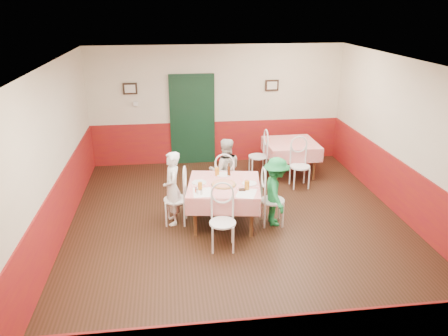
{
  "coord_description": "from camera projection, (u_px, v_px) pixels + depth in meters",
  "views": [
    {
      "loc": [
        -1.14,
        -6.65,
        3.7
      ],
      "look_at": [
        -0.26,
        0.23,
        1.05
      ],
      "focal_mm": 35.0,
      "sensor_mm": 36.0,
      "label": 1
    }
  ],
  "objects": [
    {
      "name": "floor",
      "position": [
        240.0,
        228.0,
        7.62
      ],
      "size": [
        7.0,
        7.0,
        0.0
      ],
      "primitive_type": "plane",
      "color": "black",
      "rests_on": "ground"
    },
    {
      "name": "ceiling",
      "position": [
        243.0,
        65.0,
        6.62
      ],
      "size": [
        7.0,
        7.0,
        0.0
      ],
      "primitive_type": "plane",
      "color": "white",
      "rests_on": "back_wall"
    },
    {
      "name": "back_wall",
      "position": [
        217.0,
        105.0,
        10.36
      ],
      "size": [
        6.0,
        0.1,
        2.8
      ],
      "primitive_type": "cube",
      "color": "beige",
      "rests_on": "ground"
    },
    {
      "name": "front_wall",
      "position": [
        306.0,
        278.0,
        3.87
      ],
      "size": [
        6.0,
        0.1,
        2.8
      ],
      "primitive_type": "cube",
      "color": "beige",
      "rests_on": "ground"
    },
    {
      "name": "left_wall",
      "position": [
        51.0,
        160.0,
        6.76
      ],
      "size": [
        0.1,
        7.0,
        2.8
      ],
      "primitive_type": "cube",
      "color": "beige",
      "rests_on": "ground"
    },
    {
      "name": "right_wall",
      "position": [
        414.0,
        145.0,
        7.47
      ],
      "size": [
        0.1,
        7.0,
        2.8
      ],
      "primitive_type": "cube",
      "color": "beige",
      "rests_on": "ground"
    },
    {
      "name": "wainscot_back",
      "position": [
        217.0,
        142.0,
        10.67
      ],
      "size": [
        6.0,
        0.03,
        1.0
      ],
      "primitive_type": "cube",
      "color": "maroon",
      "rests_on": "ground"
    },
    {
      "name": "wainscot_left",
      "position": [
        59.0,
        212.0,
        7.08
      ],
      "size": [
        0.03,
        7.0,
        1.0
      ],
      "primitive_type": "cube",
      "color": "maroon",
      "rests_on": "ground"
    },
    {
      "name": "wainscot_right",
      "position": [
        405.0,
        193.0,
        7.79
      ],
      "size": [
        0.03,
        7.0,
        1.0
      ],
      "primitive_type": "cube",
      "color": "maroon",
      "rests_on": "ground"
    },
    {
      "name": "door",
      "position": [
        192.0,
        121.0,
        10.37
      ],
      "size": [
        0.96,
        0.06,
        2.1
      ],
      "primitive_type": "cube",
      "color": "black",
      "rests_on": "ground"
    },
    {
      "name": "picture_left",
      "position": [
        130.0,
        89.0,
        9.92
      ],
      "size": [
        0.32,
        0.03,
        0.26
      ],
      "primitive_type": "cube",
      "color": "black",
      "rests_on": "back_wall"
    },
    {
      "name": "picture_right",
      "position": [
        272.0,
        85.0,
        10.31
      ],
      "size": [
        0.32,
        0.03,
        0.26
      ],
      "primitive_type": "cube",
      "color": "black",
      "rests_on": "back_wall"
    },
    {
      "name": "thermostat",
      "position": [
        136.0,
        104.0,
        10.05
      ],
      "size": [
        0.1,
        0.03,
        0.1
      ],
      "primitive_type": "cube",
      "color": "white",
      "rests_on": "back_wall"
    },
    {
      "name": "main_table",
      "position": [
        224.0,
        204.0,
        7.67
      ],
      "size": [
        1.39,
        1.39,
        0.77
      ],
      "primitive_type": "cube",
      "rotation": [
        0.0,
        0.0,
        -0.15
      ],
      "color": "red",
      "rests_on": "ground"
    },
    {
      "name": "second_table",
      "position": [
        290.0,
        158.0,
        9.9
      ],
      "size": [
        1.14,
        1.14,
        0.77
      ],
      "primitive_type": "cube",
      "rotation": [
        0.0,
        0.0,
        0.01
      ],
      "color": "red",
      "rests_on": "ground"
    },
    {
      "name": "chair_left",
      "position": [
        176.0,
        199.0,
        7.66
      ],
      "size": [
        0.47,
        0.47,
        0.9
      ],
      "primitive_type": null,
      "rotation": [
        0.0,
        0.0,
        -1.71
      ],
      "color": "white",
      "rests_on": "ground"
    },
    {
      "name": "chair_right",
      "position": [
        273.0,
        200.0,
        7.62
      ],
      "size": [
        0.44,
        0.44,
        0.9
      ],
      "primitive_type": null,
      "rotation": [
        0.0,
        0.0,
        1.53
      ],
      "color": "white",
      "rests_on": "ground"
    },
    {
      "name": "chair_far",
      "position": [
        225.0,
        181.0,
        8.44
      ],
      "size": [
        0.49,
        0.49,
        0.9
      ],
      "primitive_type": null,
      "rotation": [
        0.0,
        0.0,
        2.95
      ],
      "color": "white",
      "rests_on": "ground"
    },
    {
      "name": "chair_near",
      "position": [
        223.0,
        223.0,
        6.85
      ],
      "size": [
        0.46,
        0.46,
        0.9
      ],
      "primitive_type": null,
      "rotation": [
        0.0,
        0.0,
        -0.1
      ],
      "color": "white",
      "rests_on": "ground"
    },
    {
      "name": "chair_second_a",
      "position": [
        258.0,
        156.0,
        9.79
      ],
      "size": [
        0.43,
        0.43,
        0.9
      ],
      "primitive_type": null,
      "rotation": [
        0.0,
        0.0,
        -1.56
      ],
      "color": "white",
      "rests_on": "ground"
    },
    {
      "name": "chair_second_b",
      "position": [
        300.0,
        167.0,
        9.18
      ],
      "size": [
        0.43,
        0.43,
        0.9
      ],
      "primitive_type": null,
      "rotation": [
        0.0,
        0.0,
        0.01
      ],
      "color": "white",
      "rests_on": "ground"
    },
    {
      "name": "pizza",
      "position": [
        224.0,
        184.0,
        7.47
      ],
      "size": [
        0.46,
        0.46,
        0.03
      ],
      "primitive_type": "cylinder",
      "rotation": [
        0.0,
        0.0,
        -0.15
      ],
      "color": "#B74723",
      "rests_on": "main_table"
    },
    {
      "name": "plate_left",
      "position": [
        199.0,
        182.0,
        7.56
      ],
      "size": [
        0.28,
        0.28,
        0.01
      ],
      "primitive_type": "cylinder",
      "rotation": [
        0.0,
        0.0,
        -0.15
      ],
      "color": "white",
      "rests_on": "main_table"
    },
    {
      "name": "plate_right",
      "position": [
        249.0,
        183.0,
        7.52
      ],
      "size": [
        0.28,
        0.28,
        0.01
      ],
      "primitive_type": "cylinder",
      "rotation": [
        0.0,
        0.0,
        -0.15
      ],
      "color": "white",
      "rests_on": "main_table"
    },
    {
      "name": "plate_far",
      "position": [
        223.0,
        175.0,
        7.91
      ],
      "size": [
        0.28,
        0.28,
        0.01
      ],
      "primitive_type": "cylinder",
      "rotation": [
        0.0,
        0.0,
        -0.15
      ],
      "color": "white",
      "rests_on": "main_table"
    },
    {
      "name": "glass_a",
      "position": [
        200.0,
        186.0,
        7.26
      ],
      "size": [
        0.08,
        0.08,
        0.13
      ],
      "primitive_type": "cylinder",
      "rotation": [
        0.0,
        0.0,
        -0.15
      ],
      "color": "#BF7219",
      "rests_on": "main_table"
    },
    {
      "name": "glass_b",
      "position": [
        247.0,
        185.0,
        7.27
      ],
      "size": [
        0.09,
        0.09,
        0.15
      ],
      "primitive_type": "cylinder",
      "rotation": [
        0.0,
        0.0,
        -0.15
      ],
      "color": "#BF7219",
      "rests_on": "main_table"
    },
    {
      "name": "glass_c",
      "position": [
        217.0,
        172.0,
        7.87
      ],
      "size": [
        0.09,
        0.09,
        0.15
      ],
      "primitive_type": "cylinder",
      "rotation": [
        0.0,
        0.0,
        -0.15
      ],
      "color": "#BF7219",
      "rests_on": "main_table"
    },
    {
      "name": "beer_bottle",
      "position": [
        229.0,
        170.0,
        7.84
      ],
      "size": [
        0.07,
        0.07,
        0.21
      ],
      "primitive_type": "cylinder",
      "rotation": [
        0.0,
        0.0,
        -0.15
      ],
      "color": "#381C0A",
      "rests_on": "main_table"
    },
    {
      "name": "shaker_a",
      "position": [
        197.0,
        191.0,
        7.11
      ],
      "size": [
        0.04,
        0.04,
        0.09
      ],
      "primitive_type": "cylinder",
      "rotation": [
        0.0,
        0.0,
        -0.15
      ],
      "color": "silver",
      "rests_on": "main_table"
    },
    {
      "name": "shaker_b",
      "position": [
        201.0,
        192.0,
        7.08
      ],
      "size": [
        0.04,
        0.04,
        0.09
      ],
      "primitive_type": "cylinder",
      "rotation": [
        0.0,
        0.0,
        -0.15
      ],
      "color": "silver",
      "rests_on": "main_table"
    },
    {
      "name": "shaker_c",
      "position": [
        196.0,
        190.0,
        7.16
      ],
      "size": [
        0.04,
        0.04,
        0.09
      ],
      "primitive_type": "cylinder",
      "rotation": [
        0.0,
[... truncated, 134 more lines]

